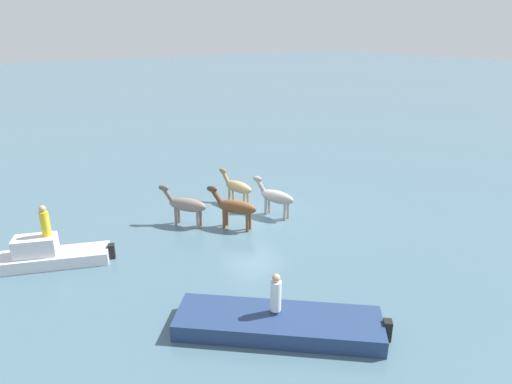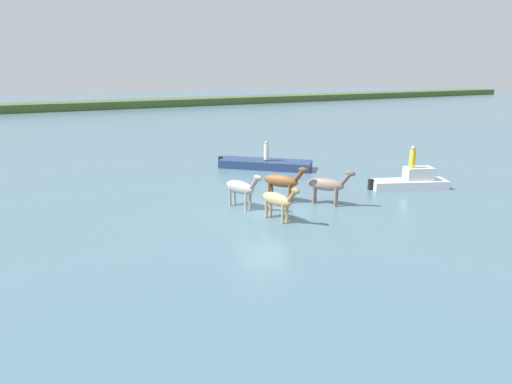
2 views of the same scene
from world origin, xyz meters
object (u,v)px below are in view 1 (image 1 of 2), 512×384
(horse_dun_straggler, at_px, (186,205))
(person_helmsman_aft, at_px, (276,294))
(horse_chestnut_trailing, at_px, (235,207))
(boat_tender_starboard, at_px, (279,326))
(boat_skiff_near, at_px, (49,257))
(person_spotter_bow, at_px, (45,222))
(horse_pinto_flank, at_px, (276,197))
(horse_rear_stallion, at_px, (237,187))

(horse_dun_straggler, distance_m, person_helmsman_aft, 8.05)
(horse_chestnut_trailing, bearing_deg, boat_tender_starboard, 124.19)
(boat_skiff_near, height_order, person_helmsman_aft, person_helmsman_aft)
(person_spotter_bow, bearing_deg, boat_tender_starboard, 120.93)
(horse_pinto_flank, xyz_separation_m, boat_tender_starboard, (4.85, 6.80, -0.78))
(horse_pinto_flank, height_order, person_spotter_bow, person_spotter_bow)
(boat_tender_starboard, xyz_separation_m, person_spotter_bow, (4.75, -7.92, 1.53))
(horse_pinto_flank, bearing_deg, horse_rear_stallion, -2.64)
(horse_chestnut_trailing, bearing_deg, boat_skiff_near, 46.36)
(horse_rear_stallion, bearing_deg, person_spotter_bow, 81.67)
(person_spotter_bow, xyz_separation_m, person_helmsman_aft, (-4.76, 7.72, -0.54))
(horse_rear_stallion, height_order, horse_dun_straggler, horse_dun_straggler)
(person_spotter_bow, bearing_deg, person_helmsman_aft, 121.65)
(horse_dun_straggler, relative_size, boat_tender_starboard, 0.36)
(horse_rear_stallion, height_order, boat_tender_starboard, horse_rear_stallion)
(boat_skiff_near, xyz_separation_m, person_helmsman_aft, (-4.83, 7.70, 0.87))
(horse_pinto_flank, relative_size, boat_tender_starboard, 0.40)
(boat_skiff_near, distance_m, boat_tender_starboard, 9.25)
(horse_rear_stallion, xyz_separation_m, person_spotter_bow, (8.90, 1.14, 0.80))
(boat_tender_starboard, bearing_deg, boat_skiff_near, -18.12)
(horse_pinto_flank, height_order, horse_chestnut_trailing, horse_chestnut_trailing)
(horse_pinto_flank, height_order, person_helmsman_aft, person_helmsman_aft)
(boat_tender_starboard, relative_size, person_helmsman_aft, 4.74)
(horse_rear_stallion, xyz_separation_m, boat_skiff_near, (8.97, 1.17, -0.61))
(boat_tender_starboard, bearing_deg, person_spotter_bow, -18.56)
(boat_skiff_near, bearing_deg, horse_pinto_flank, -165.46)
(horse_pinto_flank, relative_size, boat_skiff_near, 0.53)
(horse_rear_stallion, distance_m, person_spotter_bow, 9.01)
(horse_pinto_flank, bearing_deg, horse_chestnut_trailing, 72.10)
(horse_chestnut_trailing, relative_size, person_spotter_bow, 1.80)
(horse_dun_straggler, xyz_separation_m, boat_tender_starboard, (0.96, 8.19, -0.79))
(horse_rear_stallion, height_order, boat_skiff_near, horse_rear_stallion)
(horse_pinto_flank, distance_m, boat_skiff_near, 9.75)
(horse_pinto_flank, bearing_deg, person_spotter_bow, 63.65)
(person_spotter_bow, bearing_deg, horse_dun_straggler, -177.29)
(horse_chestnut_trailing, bearing_deg, person_spotter_bow, 46.09)
(person_helmsman_aft, bearing_deg, horse_chestnut_trailing, -111.60)
(horse_pinto_flank, distance_m, horse_chestnut_trailing, 2.25)
(horse_chestnut_trailing, bearing_deg, horse_rear_stallion, -68.34)
(horse_dun_straggler, height_order, horse_pinto_flank, horse_dun_straggler)
(horse_rear_stallion, xyz_separation_m, horse_dun_straggler, (3.20, 0.87, 0.07))
(horse_dun_straggler, distance_m, horse_pinto_flank, 4.13)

